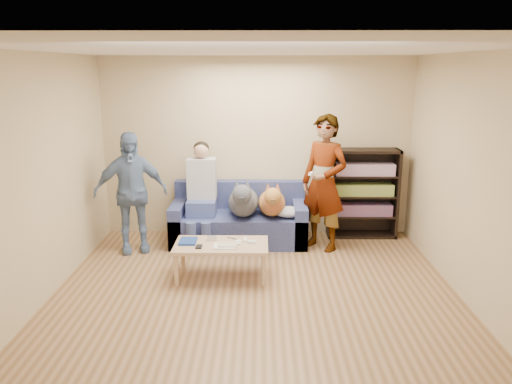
{
  "coord_description": "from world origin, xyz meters",
  "views": [
    {
      "loc": [
        0.06,
        -4.74,
        2.45
      ],
      "look_at": [
        0.0,
        1.2,
        0.95
      ],
      "focal_mm": 35.0,
      "sensor_mm": 36.0,
      "label": 1
    }
  ],
  "objects_px": {
    "sofa": "(239,222)",
    "bookshelf": "(363,191)",
    "person_standing_left": "(131,193)",
    "coffee_table": "(221,247)",
    "dog_gray": "(243,201)",
    "person_seated": "(201,191)",
    "notebook_blue": "(188,241)",
    "camera_silver": "(212,238)",
    "dog_tan": "(272,202)",
    "person_standing_right": "(324,183)"
  },
  "relations": [
    {
      "from": "sofa",
      "to": "bookshelf",
      "type": "xyz_separation_m",
      "value": [
        1.8,
        0.23,
        0.4
      ]
    },
    {
      "from": "person_standing_left",
      "to": "coffee_table",
      "type": "height_order",
      "value": "person_standing_left"
    },
    {
      "from": "dog_gray",
      "to": "coffee_table",
      "type": "distance_m",
      "value": 1.17
    },
    {
      "from": "coffee_table",
      "to": "bookshelf",
      "type": "distance_m",
      "value": 2.5
    },
    {
      "from": "person_seated",
      "to": "dog_gray",
      "type": "distance_m",
      "value": 0.6
    },
    {
      "from": "notebook_blue",
      "to": "dog_gray",
      "type": "xyz_separation_m",
      "value": [
        0.62,
        1.06,
        0.21
      ]
    },
    {
      "from": "notebook_blue",
      "to": "person_seated",
      "type": "height_order",
      "value": "person_seated"
    },
    {
      "from": "person_standing_left",
      "to": "camera_silver",
      "type": "bearing_deg",
      "value": -51.33
    },
    {
      "from": "person_standing_left",
      "to": "dog_tan",
      "type": "distance_m",
      "value": 1.92
    },
    {
      "from": "dog_gray",
      "to": "dog_tan",
      "type": "height_order",
      "value": "dog_gray"
    },
    {
      "from": "notebook_blue",
      "to": "person_standing_right",
      "type": "bearing_deg",
      "value": 29.11
    },
    {
      "from": "person_seated",
      "to": "coffee_table",
      "type": "relative_size",
      "value": 1.34
    },
    {
      "from": "person_standing_left",
      "to": "dog_gray",
      "type": "distance_m",
      "value": 1.52
    },
    {
      "from": "person_standing_right",
      "to": "camera_silver",
      "type": "xyz_separation_m",
      "value": [
        -1.44,
        -0.89,
        -0.48
      ]
    },
    {
      "from": "notebook_blue",
      "to": "bookshelf",
      "type": "xyz_separation_m",
      "value": [
        2.36,
        1.48,
        0.25
      ]
    },
    {
      "from": "person_standing_right",
      "to": "person_standing_left",
      "type": "xyz_separation_m",
      "value": [
        -2.59,
        -0.13,
        -0.11
      ]
    },
    {
      "from": "bookshelf",
      "to": "person_standing_left",
      "type": "bearing_deg",
      "value": -168.61
    },
    {
      "from": "person_standing_left",
      "to": "person_seated",
      "type": "bearing_deg",
      "value": -0.25
    },
    {
      "from": "dog_tan",
      "to": "coffee_table",
      "type": "relative_size",
      "value": 1.05
    },
    {
      "from": "bookshelf",
      "to": "sofa",
      "type": "bearing_deg",
      "value": -172.6
    },
    {
      "from": "camera_silver",
      "to": "coffee_table",
      "type": "distance_m",
      "value": 0.18
    },
    {
      "from": "person_seated",
      "to": "coffee_table",
      "type": "height_order",
      "value": "person_seated"
    },
    {
      "from": "person_standing_right",
      "to": "bookshelf",
      "type": "bearing_deg",
      "value": 80.34
    },
    {
      "from": "camera_silver",
      "to": "dog_gray",
      "type": "relative_size",
      "value": 0.09
    },
    {
      "from": "person_standing_left",
      "to": "coffee_table",
      "type": "distance_m",
      "value": 1.61
    },
    {
      "from": "notebook_blue",
      "to": "sofa",
      "type": "relative_size",
      "value": 0.14
    },
    {
      "from": "camera_silver",
      "to": "person_seated",
      "type": "height_order",
      "value": "person_seated"
    },
    {
      "from": "person_standing_right",
      "to": "dog_gray",
      "type": "relative_size",
      "value": 1.47
    },
    {
      "from": "sofa",
      "to": "camera_silver",
      "type": "bearing_deg",
      "value": -103.24
    },
    {
      "from": "camera_silver",
      "to": "coffee_table",
      "type": "bearing_deg",
      "value": -45.0
    },
    {
      "from": "sofa",
      "to": "person_seated",
      "type": "bearing_deg",
      "value": -166.28
    },
    {
      "from": "person_standing_right",
      "to": "sofa",
      "type": "xyz_separation_m",
      "value": [
        -1.16,
        0.29,
        -0.64
      ]
    },
    {
      "from": "notebook_blue",
      "to": "dog_gray",
      "type": "relative_size",
      "value": 0.21
    },
    {
      "from": "person_standing_right",
      "to": "camera_silver",
      "type": "height_order",
      "value": "person_standing_right"
    },
    {
      "from": "camera_silver",
      "to": "dog_tan",
      "type": "height_order",
      "value": "dog_tan"
    },
    {
      "from": "person_seated",
      "to": "bookshelf",
      "type": "bearing_deg",
      "value": 8.84
    },
    {
      "from": "coffee_table",
      "to": "sofa",
      "type": "bearing_deg",
      "value": 83.12
    },
    {
      "from": "notebook_blue",
      "to": "coffee_table",
      "type": "relative_size",
      "value": 0.24
    },
    {
      "from": "dog_gray",
      "to": "notebook_blue",
      "type": "bearing_deg",
      "value": -120.33
    },
    {
      "from": "camera_silver",
      "to": "person_seated",
      "type": "relative_size",
      "value": 0.07
    },
    {
      "from": "person_standing_right",
      "to": "dog_gray",
      "type": "distance_m",
      "value": 1.14
    },
    {
      "from": "sofa",
      "to": "person_seated",
      "type": "relative_size",
      "value": 1.29
    },
    {
      "from": "notebook_blue",
      "to": "dog_tan",
      "type": "bearing_deg",
      "value": 46.77
    },
    {
      "from": "person_seated",
      "to": "dog_gray",
      "type": "bearing_deg",
      "value": -5.37
    },
    {
      "from": "person_standing_right",
      "to": "sofa",
      "type": "height_order",
      "value": "person_standing_right"
    },
    {
      "from": "camera_silver",
      "to": "dog_gray",
      "type": "distance_m",
      "value": 1.07
    },
    {
      "from": "notebook_blue",
      "to": "dog_tan",
      "type": "relative_size",
      "value": 0.23
    },
    {
      "from": "person_seated",
      "to": "dog_tan",
      "type": "distance_m",
      "value": 1.0
    },
    {
      "from": "camera_silver",
      "to": "sofa",
      "type": "bearing_deg",
      "value": 76.76
    },
    {
      "from": "sofa",
      "to": "coffee_table",
      "type": "distance_m",
      "value": 1.31
    }
  ]
}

